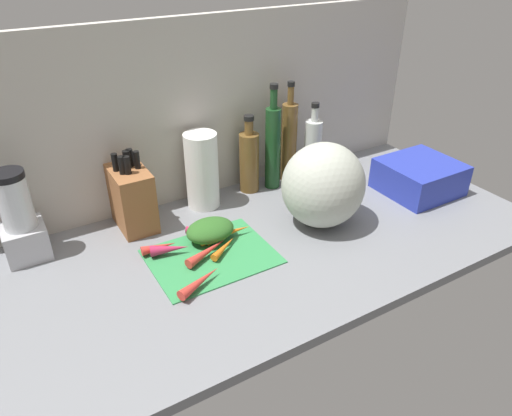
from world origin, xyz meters
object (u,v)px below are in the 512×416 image
Objects in this scene: carrot_3 at (169,249)px; dish_rack at (419,177)px; carrot_2 at (203,231)px; blender_appliance at (20,222)px; knife_block at (132,197)px; bottle_3 at (313,149)px; carrot_6 at (159,247)px; carrot_1 at (207,251)px; carrot_5 at (224,248)px; winter_squash at (323,185)px; bottle_2 at (289,141)px; carrot_0 at (224,235)px; paper_towel_roll at (202,171)px; carrot_7 at (200,281)px; carrot_4 at (226,233)px; cutting_board at (211,256)px; bottle_0 at (249,160)px.

dish_rack reaches higher than carrot_3.
carrot_2 is 0.38× the size of blender_appliance.
dish_rack is at bearing -8.91° from carrot_2.
knife_block is (-3.09, 21.20, 7.74)cm from carrot_3.
carrot_6 is at bearing -166.26° from bottle_3.
carrot_1 reaches higher than carrot_6.
winter_squash is (34.60, -0.77, 11.52)cm from carrot_5.
knife_block is 0.67× the size of bottle_2.
carrot_3 reaches higher than carrot_6.
paper_towel_roll reaches higher than carrot_0.
carrot_5 is at bearing 40.54° from carrot_7.
carrot_6 is (-2.18, 2.88, -0.29)cm from carrot_3.
carrot_4 is at bearing -45.87° from carrot_2.
carrot_0 is at bearing -3.76° from carrot_3.
cutting_board is at bearing -154.72° from bottle_3.
carrot_3 is at bearing -157.53° from bottle_2.
blender_appliance is 99.54cm from bottle_3.
carrot_4 is (5.26, -5.42, 0.52)cm from carrot_2.
blender_appliance is at bearing 160.59° from carrot_2.
carrot_1 is 32.78cm from paper_towel_roll.
paper_towel_roll is (3.58, 23.15, 10.45)cm from carrot_4.
carrot_4 is at bearing -98.79° from paper_towel_roll.
winter_squash is (50.99, -10.36, 11.27)cm from carrot_6.
bottle_0 is 0.76× the size of bottle_2.
winter_squash is 1.07× the size of dish_rack.
cutting_board is at bearing -144.53° from carrot_4.
knife_block is 0.93× the size of blender_appliance.
bottle_3 is at bearing -29.66° from bottle_2.
carrot_0 is 57.36cm from blender_appliance.
winter_squash is at bearing 179.18° from dish_rack.
carrot_0 is 0.71× the size of carrot_4.
paper_towel_roll is (21.34, 22.08, 10.44)cm from carrot_3.
dish_rack reaches higher than carrot_6.
bottle_2 is at bearing 137.88° from dish_rack.
bottle_3 is at bearing 15.92° from carrot_2.
carrot_5 is 18.98cm from carrot_6.
dish_rack is at bearing -12.95° from blender_appliance.
carrot_7 reaches higher than carrot_6.
bottle_0 is at bearing 46.90° from carrot_0.
carrot_6 is at bearing 142.73° from cutting_board.
blender_appliance reaches higher than carrot_0.
carrot_0 is 0.82× the size of carrot_7.
carrot_0 is at bearing 62.63° from carrot_5.
carrot_3 is 0.37× the size of bottle_3.
carrot_5 is at bearing -103.92° from paper_towel_roll.
paper_towel_roll is at bearing 66.51° from carrot_1.
carrot_5 is 41.08cm from bottle_0.
blender_appliance is (-34.96, 21.07, 9.13)cm from carrot_3.
cutting_board is 40.82cm from winter_squash.
carrot_2 is at bearing 98.75° from carrot_5.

